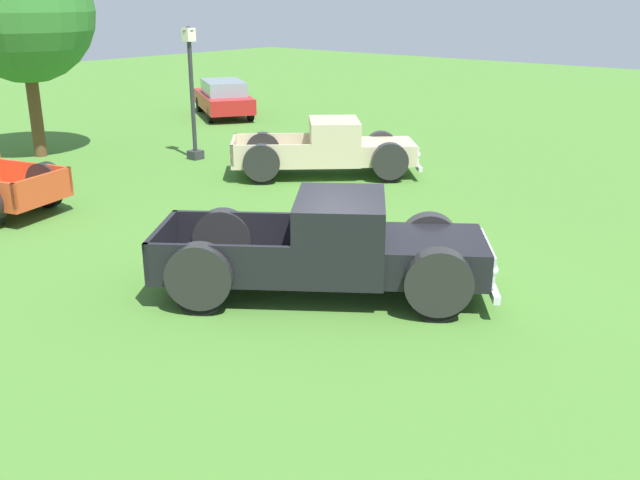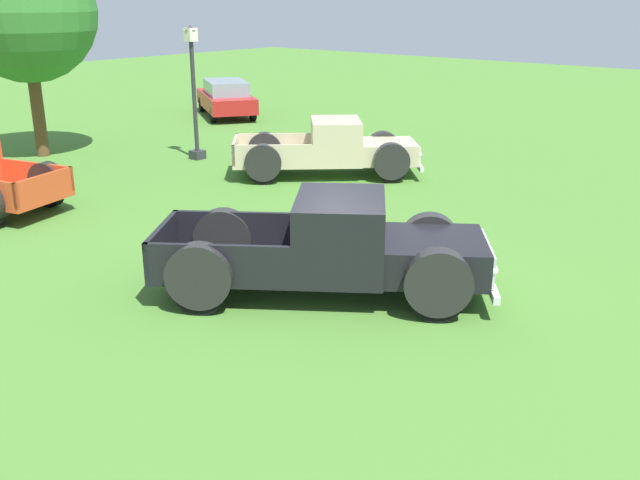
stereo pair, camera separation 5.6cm
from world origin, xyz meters
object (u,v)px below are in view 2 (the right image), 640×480
at_px(pickup_truck_behind_left, 338,149).
at_px(sedan_distant_a, 226,97).
at_px(oak_tree_east, 25,12).
at_px(lamp_post_near, 194,91).
at_px(pickup_truck_foreground, 344,249).

bearing_deg(pickup_truck_behind_left, sedan_distant_a, 63.33).
height_order(sedan_distant_a, oak_tree_east, oak_tree_east).
height_order(pickup_truck_behind_left, lamp_post_near, lamp_post_near).
bearing_deg(sedan_distant_a, pickup_truck_foreground, -126.78).
bearing_deg(oak_tree_east, sedan_distant_a, 8.27).
bearing_deg(lamp_post_near, sedan_distant_a, 41.07).
height_order(pickup_truck_behind_left, sedan_distant_a, pickup_truck_behind_left).
bearing_deg(pickup_truck_behind_left, lamp_post_near, 103.70).
relative_size(pickup_truck_foreground, oak_tree_east, 0.88).
bearing_deg(lamp_post_near, pickup_truck_behind_left, -76.30).
bearing_deg(pickup_truck_behind_left, pickup_truck_foreground, -140.47).
bearing_deg(sedan_distant_a, lamp_post_near, -138.93).
xyz_separation_m(pickup_truck_behind_left, lamp_post_near, (-1.07, 4.39, 1.26)).
relative_size(pickup_truck_behind_left, lamp_post_near, 1.25).
bearing_deg(sedan_distant_a, oak_tree_east, -171.73).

